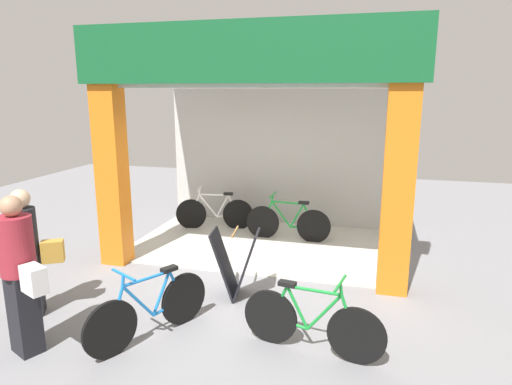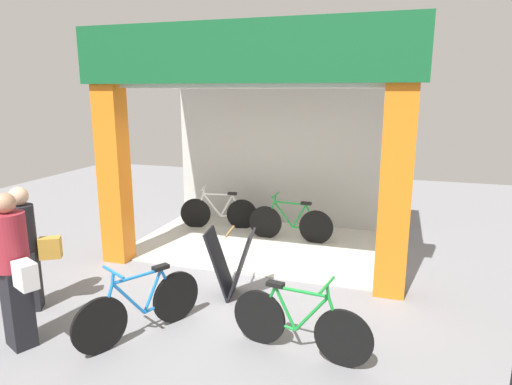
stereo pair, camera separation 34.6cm
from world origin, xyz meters
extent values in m
plane|color=gray|center=(0.00, 0.00, 0.00)|extent=(17.58, 17.58, 0.00)
cube|color=beige|center=(0.00, 1.46, 0.01)|extent=(4.79, 2.92, 0.02)
cube|color=#B7B7B2|center=(0.00, 2.92, 1.44)|extent=(4.79, 0.12, 2.89)
cube|color=orange|center=(-2.19, 0.00, 1.44)|extent=(0.41, 0.36, 2.89)
cube|color=orange|center=(2.19, 0.00, 1.44)|extent=(0.41, 0.36, 2.89)
cube|color=#14592D|center=(0.00, -0.15, 3.30)|extent=(4.99, 0.20, 0.83)
cube|color=silver|center=(0.00, 1.46, 2.86)|extent=(4.79, 2.92, 0.06)
cylinder|color=black|center=(-0.78, 2.23, 0.31)|extent=(0.62, 0.18, 0.62)
cylinder|color=black|center=(-1.71, 2.01, 0.31)|extent=(0.62, 0.18, 0.62)
cylinder|color=white|center=(-1.00, 2.18, 0.29)|extent=(0.42, 0.13, 0.08)
cylinder|color=white|center=(-1.08, 2.16, 0.49)|extent=(0.27, 0.09, 0.47)
cylinder|color=white|center=(-1.37, 2.09, 0.50)|extent=(0.38, 0.12, 0.49)
cylinder|color=white|center=(-1.26, 2.12, 0.72)|extent=(0.59, 0.17, 0.05)
cylinder|color=white|center=(-0.88, 2.21, 0.51)|extent=(0.21, 0.08, 0.42)
cylinder|color=white|center=(-1.62, 2.03, 0.52)|extent=(0.19, 0.08, 0.43)
cylinder|color=white|center=(-1.54, 2.05, 0.79)|extent=(0.06, 0.05, 0.13)
cylinder|color=white|center=(-1.53, 2.05, 0.86)|extent=(0.13, 0.43, 0.03)
cube|color=black|center=(-0.96, 2.19, 0.74)|extent=(0.21, 0.13, 0.05)
cylinder|color=black|center=(0.83, 1.78, 0.32)|extent=(0.64, 0.05, 0.64)
cylinder|color=black|center=(-0.15, 1.80, 0.32)|extent=(0.64, 0.05, 0.64)
cylinder|color=#198C33|center=(0.60, 1.79, 0.29)|extent=(0.43, 0.04, 0.08)
cylinder|color=#198C33|center=(0.51, 1.79, 0.50)|extent=(0.28, 0.04, 0.48)
cylinder|color=#198C33|center=(0.21, 1.79, 0.51)|extent=(0.39, 0.04, 0.50)
cylinder|color=#198C33|center=(0.33, 1.79, 0.74)|extent=(0.61, 0.05, 0.05)
cylinder|color=#198C33|center=(0.73, 1.79, 0.52)|extent=(0.21, 0.04, 0.43)
cylinder|color=#198C33|center=(-0.05, 1.80, 0.53)|extent=(0.19, 0.04, 0.44)
cylinder|color=#198C33|center=(0.04, 1.80, 0.81)|extent=(0.05, 0.04, 0.13)
cylinder|color=#198C33|center=(0.05, 1.80, 0.87)|extent=(0.04, 0.44, 0.03)
cube|color=black|center=(0.64, 1.79, 0.76)|extent=(0.19, 0.10, 0.05)
cylinder|color=black|center=(0.82, -1.75, 0.31)|extent=(0.62, 0.15, 0.63)
cylinder|color=black|center=(1.78, -1.92, 0.31)|extent=(0.62, 0.15, 0.63)
cylinder|color=#198C33|center=(1.05, -1.79, 0.29)|extent=(0.42, 0.11, 0.08)
cylinder|color=#198C33|center=(1.13, -1.80, 0.49)|extent=(0.27, 0.08, 0.47)
cylinder|color=#198C33|center=(1.43, -1.86, 0.50)|extent=(0.38, 0.10, 0.49)
cylinder|color=#198C33|center=(1.31, -1.83, 0.73)|extent=(0.60, 0.14, 0.05)
cylinder|color=#198C33|center=(0.93, -1.77, 0.52)|extent=(0.21, 0.07, 0.42)
cylinder|color=#198C33|center=(1.68, -1.90, 0.52)|extent=(0.19, 0.07, 0.43)
cylinder|color=#198C33|center=(1.60, -1.88, 0.80)|extent=(0.06, 0.04, 0.13)
cylinder|color=#198C33|center=(1.59, -1.88, 0.86)|extent=(0.11, 0.43, 0.03)
cube|color=black|center=(1.01, -1.78, 0.75)|extent=(0.20, 0.13, 0.05)
cylinder|color=black|center=(-0.29, -1.59, 0.32)|extent=(0.34, 0.58, 0.64)
cylinder|color=black|center=(-0.76, -2.46, 0.32)|extent=(0.34, 0.58, 0.64)
cylinder|color=blue|center=(-0.40, -1.80, 0.30)|extent=(0.23, 0.40, 0.08)
cylinder|color=blue|center=(-0.44, -1.88, 0.50)|extent=(0.16, 0.26, 0.48)
cylinder|color=blue|center=(-0.59, -2.15, 0.51)|extent=(0.21, 0.36, 0.50)
cylinder|color=blue|center=(-0.53, -2.04, 0.74)|extent=(0.32, 0.56, 0.05)
cylinder|color=blue|center=(-0.35, -1.69, 0.53)|extent=(0.13, 0.20, 0.43)
cylinder|color=blue|center=(-0.71, -2.38, 0.53)|extent=(0.12, 0.18, 0.44)
cylinder|color=blue|center=(-0.67, -2.30, 0.81)|extent=(0.06, 0.06, 0.13)
cylinder|color=blue|center=(-0.66, -2.29, 0.88)|extent=(0.41, 0.24, 0.03)
cube|color=black|center=(-0.39, -1.77, 0.76)|extent=(0.18, 0.22, 0.05)
cube|color=black|center=(-0.06, -0.76, 0.47)|extent=(0.39, 0.50, 0.95)
cube|color=black|center=(0.25, -0.72, 0.47)|extent=(0.39, 0.50, 0.95)
cylinder|color=olive|center=(0.10, -0.74, 0.94)|extent=(0.09, 0.46, 0.03)
cube|color=black|center=(-2.26, -1.88, 0.40)|extent=(0.36, 0.35, 0.80)
cylinder|color=black|center=(-2.26, -1.88, 1.10)|extent=(0.42, 0.42, 0.60)
sphere|color=#D8AD8C|center=(-2.26, -1.88, 1.52)|extent=(0.24, 0.24, 0.24)
cube|color=#BF8C33|center=(-2.00, -1.73, 0.82)|extent=(0.30, 0.26, 0.27)
cube|color=black|center=(-1.70, -2.60, 0.45)|extent=(0.39, 0.35, 0.91)
cylinder|color=maroon|center=(-1.70, -2.60, 1.22)|extent=(0.47, 0.47, 0.63)
sphere|color=tan|center=(-1.70, -2.60, 1.64)|extent=(0.22, 0.22, 0.22)
cube|color=white|center=(-1.40, -2.74, 0.93)|extent=(0.32, 0.27, 0.28)
camera|label=1|loc=(1.85, -6.26, 2.80)|focal=31.61mm
camera|label=2|loc=(2.18, -6.16, 2.80)|focal=31.61mm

